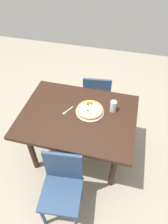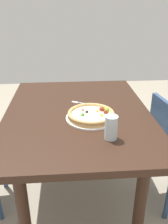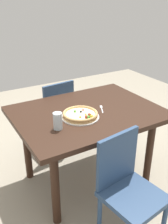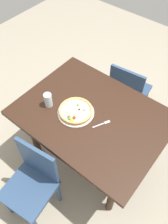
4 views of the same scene
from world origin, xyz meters
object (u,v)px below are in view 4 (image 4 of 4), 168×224
Objects in this scene: dining_table at (92,121)px; plate at (76,112)px; drinking_glass at (48,100)px; chair_near at (33,181)px; fork at (103,124)px; chair_far at (128,91)px; pizza at (76,111)px.

dining_table is 0.18m from plate.
dining_table is 9.59× the size of drinking_glass.
dining_table is at bearing 23.97° from drinking_glass.
chair_near is (-0.09, -0.71, -0.20)m from dining_table.
plate is at bearing 129.08° from fork.
chair_near is 6.32× the size of drinking_glass.
chair_near reaches higher than fork.
dining_table is 4.01× the size of plate.
drinking_glass reaches higher than chair_far.
chair_far is at bearing -100.24° from chair_near.
drinking_glass is at bearing -156.03° from dining_table.
chair_far is (0.06, 1.42, 0.00)m from chair_near.
fork is 0.53m from drinking_glass.
chair_near reaches higher than dining_table.
chair_far is 6.32× the size of drinking_glass.
drinking_glass is (-0.25, -0.08, 0.04)m from pizza.
plate reaches higher than dining_table.
pizza reaches higher than fork.
dining_table is at bearing -94.59° from chair_far.
plate reaches higher than fork.
drinking_glass is at bearing -118.22° from chair_far.
drinking_glass is (-0.29, 0.54, 0.37)m from chair_near.
fork is at bearing 12.35° from pizza.
chair_far is at bearing 68.22° from drinking_glass.
drinking_glass is at bearing 132.41° from fork.
drinking_glass is at bearing -161.49° from plate.
chair_near is at bearing -62.22° from drinking_glass.
chair_near is 5.62× the size of fork.
chair_near is 0.78m from fork.
fork is at bearing 11.86° from plate.
pizza is at bearing -145.27° from dining_table.
dining_table is 0.44m from drinking_glass.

